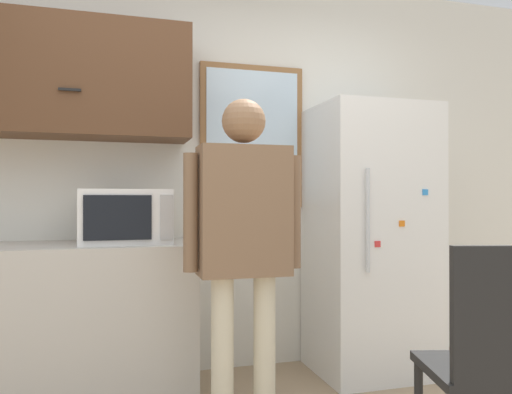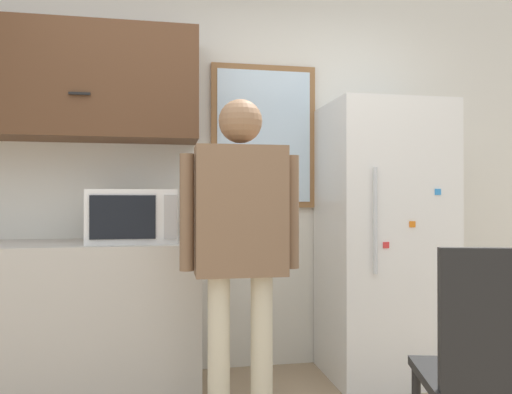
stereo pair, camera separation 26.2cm
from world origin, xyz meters
name	(u,v)px [view 1 (the left image)]	position (x,y,z in m)	size (l,w,h in m)	color
back_wall	(197,169)	(0.00, 1.78, 1.35)	(6.00, 0.06, 2.70)	silver
upper_cabinets	(4,75)	(-1.15, 1.57, 1.86)	(2.11, 0.38, 0.69)	#51331E
microwave	(126,216)	(-0.47, 1.39, 1.05)	(0.50, 0.39, 0.31)	white
person	(244,229)	(0.07, 0.82, 1.00)	(0.60, 0.22, 1.64)	beige
refrigerator	(370,239)	(1.11, 1.42, 0.88)	(0.74, 0.67, 1.76)	white
chair	(491,354)	(0.93, 0.12, 0.51)	(0.55, 0.55, 0.96)	black
window	(252,136)	(0.38, 1.73, 1.58)	(0.73, 0.05, 0.98)	olive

